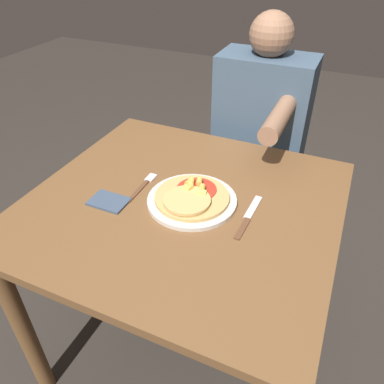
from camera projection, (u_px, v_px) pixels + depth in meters
The scene contains 8 objects.
ground_plane at pixel (185, 340), 1.66m from camera, with size 8.00×8.00×0.00m, color #2D2823.
dining_table at pixel (183, 230), 1.27m from camera, with size 0.97×0.92×0.78m.
plate at pixel (192, 200), 1.19m from camera, with size 0.29×0.29×0.01m.
pizza at pixel (191, 196), 1.17m from camera, with size 0.24×0.24×0.04m.
fork at pixel (143, 185), 1.26m from camera, with size 0.03×0.18×0.00m.
knife at pixel (248, 217), 1.13m from camera, with size 0.03×0.22×0.00m.
napkin at pixel (109, 201), 1.19m from camera, with size 0.12×0.08×0.01m.
person_diner at pixel (260, 134), 1.68m from camera, with size 0.39×0.52×1.24m.
Camera 1 is at (0.41, -0.86, 1.51)m, focal length 35.00 mm.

